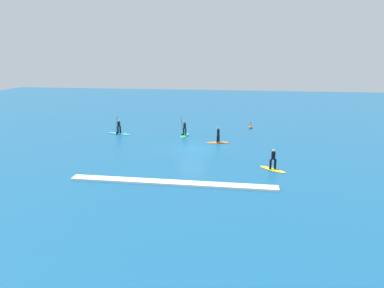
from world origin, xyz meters
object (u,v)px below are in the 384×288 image
object	(u,v)px
surfer_on_teal_board	(119,130)
surfer_on_yellow_board	(273,164)
surfer_on_green_board	(185,132)
surfer_on_orange_board	(218,139)
marker_buoy	(251,127)

from	to	relation	value
surfer_on_teal_board	surfer_on_yellow_board	xyz separation A→B (m)	(17.54, -10.98, 0.08)
surfer_on_teal_board	surfer_on_green_board	xyz separation A→B (m)	(8.07, 0.27, 0.06)
surfer_on_orange_board	marker_buoy	distance (m)	8.95
surfer_on_yellow_board	marker_buoy	bearing A→B (deg)	134.26
surfer_on_orange_board	surfer_on_green_board	distance (m)	5.09
surfer_on_teal_board	surfer_on_orange_board	bearing A→B (deg)	-176.90
surfer_on_yellow_board	marker_buoy	distance (m)	16.66
surfer_on_green_board	surfer_on_teal_board	bearing A→B (deg)	-80.54
surfer_on_teal_board	surfer_on_yellow_board	distance (m)	20.70
surfer_on_yellow_board	surfer_on_orange_board	distance (m)	9.90
surfer_on_yellow_board	surfer_on_orange_board	size ratio (longest dim) A/B	0.90
surfer_on_yellow_board	surfer_on_green_board	xyz separation A→B (m)	(-9.47, 11.25, -0.02)
surfer_on_yellow_board	surfer_on_green_board	size ratio (longest dim) A/B	0.89
surfer_on_teal_board	surfer_on_orange_board	distance (m)	12.56
surfer_on_teal_board	marker_buoy	bearing A→B (deg)	-145.63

